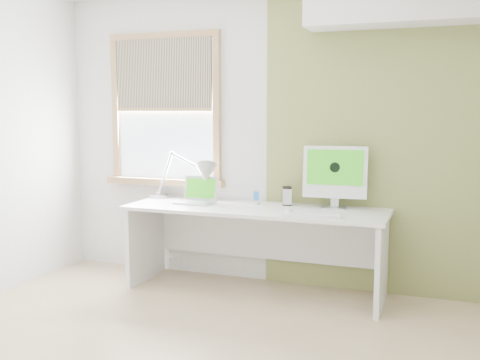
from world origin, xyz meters
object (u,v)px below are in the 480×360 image
at_px(desk, 257,229).
at_px(imac, 335,174).
at_px(desk_lamp, 197,176).
at_px(laptop, 197,196).
at_px(external_drive, 287,196).

distance_m(desk, imac, 0.81).
bearing_deg(imac, desk, -167.13).
relative_size(desk_lamp, laptop, 2.28).
bearing_deg(laptop, external_drive, 11.76).
bearing_deg(external_drive, desk, -142.37).
relative_size(desk, external_drive, 14.09).
relative_size(desk, laptop, 6.57).
xyz_separation_m(desk_lamp, external_drive, (0.82, 0.08, -0.15)).
bearing_deg(external_drive, imac, -2.93).
bearing_deg(desk_lamp, desk, -8.40).
relative_size(desk, imac, 4.14).
bearing_deg(imac, laptop, -173.30).
relative_size(desk_lamp, external_drive, 4.89).
height_order(desk_lamp, imac, imac).
distance_m(laptop, imac, 1.22).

